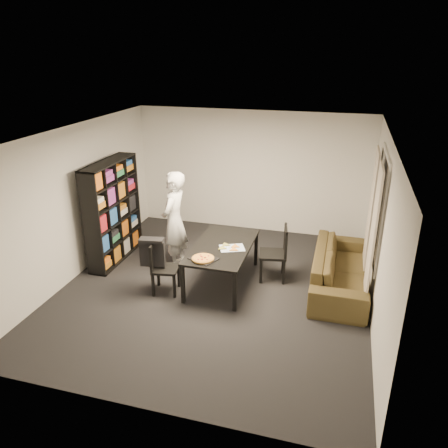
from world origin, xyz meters
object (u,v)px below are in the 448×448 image
(chair_left, at_px, (160,264))
(baking_tray, at_px, (204,259))
(person, at_px, (174,221))
(sofa, at_px, (341,269))
(chair_right, at_px, (279,250))
(bookshelf, at_px, (113,212))
(pepperoni_pizza, at_px, (203,258))
(dining_table, at_px, (222,249))

(chair_left, xyz_separation_m, baking_tray, (0.75, -0.00, 0.20))
(person, xyz_separation_m, sofa, (2.93, 0.08, -0.58))
(chair_left, xyz_separation_m, chair_right, (1.79, 0.95, 0.05))
(bookshelf, xyz_separation_m, chair_right, (3.11, 0.03, -0.39))
(baking_tray, distance_m, pepperoni_pizza, 0.04)
(person, distance_m, pepperoni_pizza, 1.25)
(chair_right, distance_m, pepperoni_pizza, 1.44)
(chair_right, xyz_separation_m, pepperoni_pizza, (-1.04, -0.99, 0.17))
(person, xyz_separation_m, pepperoni_pizza, (0.84, -0.92, -0.18))
(bookshelf, relative_size, dining_table, 1.13)
(chair_right, height_order, person, person)
(chair_left, bearing_deg, pepperoni_pizza, -102.49)
(dining_table, bearing_deg, baking_tray, -104.65)
(chair_left, bearing_deg, bookshelf, 45.67)
(baking_tray, bearing_deg, sofa, 24.63)
(chair_left, distance_m, chair_right, 2.03)
(dining_table, xyz_separation_m, pepperoni_pizza, (-0.15, -0.59, 0.09))
(person, height_order, sofa, person)
(sofa, bearing_deg, chair_left, 108.56)
(pepperoni_pizza, bearing_deg, chair_left, 177.09)
(person, distance_m, sofa, 2.99)
(dining_table, bearing_deg, chair_right, 23.98)
(chair_right, xyz_separation_m, person, (-1.87, -0.07, 0.35))
(bookshelf, bearing_deg, pepperoni_pizza, -24.74)
(dining_table, relative_size, chair_left, 1.91)
(chair_right, height_order, pepperoni_pizza, chair_right)
(bookshelf, height_order, sofa, bookshelf)
(chair_left, relative_size, pepperoni_pizza, 2.52)
(baking_tray, relative_size, pepperoni_pizza, 1.14)
(person, bearing_deg, bookshelf, -90.72)
(bookshelf, relative_size, sofa, 0.84)
(chair_right, relative_size, baking_tray, 2.44)
(chair_left, bearing_deg, person, -3.98)
(bookshelf, bearing_deg, person, -1.84)
(person, bearing_deg, chair_left, 6.72)
(bookshelf, bearing_deg, chair_left, -34.76)
(chair_right, bearing_deg, chair_left, -72.31)
(bookshelf, bearing_deg, chair_right, 0.63)
(chair_right, height_order, sofa, chair_right)
(bookshelf, relative_size, pepperoni_pizza, 5.43)
(chair_left, height_order, sofa, chair_left)
(pepperoni_pizza, relative_size, sofa, 0.15)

